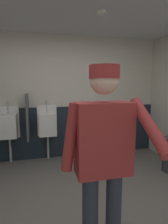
# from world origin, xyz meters

# --- Properties ---
(ground_plane) EXTENTS (4.86, 4.55, 0.04)m
(ground_plane) POSITION_xyz_m (0.00, 0.00, -0.02)
(ground_plane) COLOR slate
(wall_back) EXTENTS (4.86, 0.12, 2.57)m
(wall_back) POSITION_xyz_m (0.00, 2.04, 1.29)
(wall_back) COLOR beige
(wall_back) RESTS_ON ground_plane
(wainscot_band_back) EXTENTS (4.26, 0.03, 1.10)m
(wainscot_band_back) POSITION_xyz_m (0.00, 1.96, 0.55)
(wainscot_band_back) COLOR #19232D
(wainscot_band_back) RESTS_ON ground_plane
(downlight_far) EXTENTS (0.14, 0.14, 0.03)m
(downlight_far) POSITION_xyz_m (0.41, 0.69, 2.56)
(downlight_far) COLOR white
(urinal_left) EXTENTS (0.40, 0.34, 1.24)m
(urinal_left) POSITION_xyz_m (-1.08, 1.82, 0.78)
(urinal_left) COLOR white
(urinal_left) RESTS_ON ground_plane
(urinal_middle) EXTENTS (0.40, 0.34, 1.24)m
(urinal_middle) POSITION_xyz_m (-0.33, 1.82, 0.78)
(urinal_middle) COLOR white
(urinal_middle) RESTS_ON ground_plane
(urinal_right) EXTENTS (0.40, 0.34, 1.24)m
(urinal_right) POSITION_xyz_m (0.42, 1.82, 0.78)
(urinal_right) COLOR white
(urinal_right) RESTS_ON ground_plane
(privacy_divider_panel) EXTENTS (0.04, 0.40, 0.90)m
(privacy_divider_panel) POSITION_xyz_m (-0.70, 1.75, 0.95)
(privacy_divider_panel) COLOR #4C4C51
(person) EXTENTS (0.68, 0.60, 1.71)m
(person) POSITION_xyz_m (0.04, -0.49, 1.02)
(person) COLOR #2D3342
(person) RESTS_ON ground_plane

